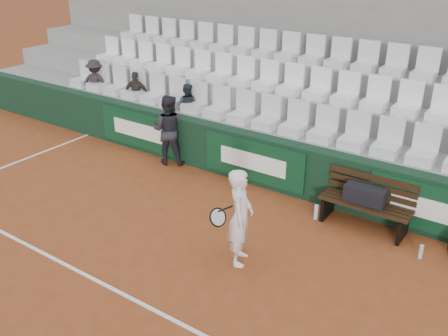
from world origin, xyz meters
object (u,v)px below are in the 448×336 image
at_px(ball_kid, 169,130).
at_px(tennis_player, 240,217).
at_px(sports_bag_left, 365,195).
at_px(spectator_c, 186,86).
at_px(bench_left, 364,215).
at_px(water_bottle_far, 421,252).
at_px(spectator_b, 135,75).
at_px(water_bottle_near, 316,212).
at_px(spectator_a, 94,65).

bearing_deg(ball_kid, tennis_player, 122.48).
bearing_deg(sports_bag_left, tennis_player, -119.92).
height_order(ball_kid, spectator_c, spectator_c).
xyz_separation_m(bench_left, tennis_player, (-1.19, -1.98, 0.53)).
relative_size(bench_left, water_bottle_far, 6.60).
bearing_deg(spectator_b, water_bottle_far, 147.19).
bearing_deg(ball_kid, sports_bag_left, 154.36).
bearing_deg(water_bottle_near, tennis_player, -103.12).
bearing_deg(water_bottle_near, sports_bag_left, 16.24).
height_order(water_bottle_near, spectator_c, spectator_c).
distance_m(bench_left, sports_bag_left, 0.37).
distance_m(sports_bag_left, spectator_b, 6.11).
distance_m(water_bottle_near, spectator_c, 4.12).
distance_m(water_bottle_near, ball_kid, 3.70).
distance_m(water_bottle_near, tennis_player, 1.94).
height_order(sports_bag_left, spectator_a, spectator_a).
xyz_separation_m(sports_bag_left, water_bottle_near, (-0.74, -0.21, -0.46)).
bearing_deg(bench_left, water_bottle_near, -165.82).
bearing_deg(water_bottle_far, sports_bag_left, 159.97).
bearing_deg(spectator_b, spectator_c, 157.79).
relative_size(sports_bag_left, tennis_player, 0.44).
height_order(tennis_player, spectator_c, spectator_c).
distance_m(spectator_a, spectator_c, 2.91).
bearing_deg(water_bottle_far, bench_left, 160.30).
bearing_deg(ball_kid, spectator_a, -37.52).
xyz_separation_m(bench_left, water_bottle_near, (-0.77, -0.19, -0.09)).
xyz_separation_m(water_bottle_near, spectator_b, (-5.23, 1.14, 1.40)).
bearing_deg(sports_bag_left, water_bottle_near, -163.76).
height_order(bench_left, tennis_player, tennis_player).
height_order(water_bottle_near, spectator_b, spectator_b).
distance_m(tennis_player, spectator_a, 6.90).
relative_size(bench_left, spectator_a, 1.28).
bearing_deg(ball_kid, spectator_b, -48.49).
distance_m(water_bottle_near, water_bottle_far, 1.82).
xyz_separation_m(tennis_player, spectator_a, (-6.20, 2.93, 0.83)).
height_order(ball_kid, spectator_a, spectator_a).
bearing_deg(spectator_a, water_bottle_near, 147.78).
relative_size(sports_bag_left, ball_kid, 0.44).
bearing_deg(sports_bag_left, spectator_b, 171.20).
bearing_deg(tennis_player, water_bottle_near, 76.88).
relative_size(spectator_a, spectator_b, 1.10).
distance_m(water_bottle_far, ball_kid, 5.50).
relative_size(tennis_player, ball_kid, 1.00).
height_order(bench_left, ball_kid, ball_kid).
relative_size(bench_left, water_bottle_near, 5.68).
height_order(sports_bag_left, spectator_b, spectator_b).
distance_m(tennis_player, spectator_b, 5.69).
distance_m(water_bottle_far, tennis_player, 2.82).
xyz_separation_m(sports_bag_left, tennis_player, (-1.15, -2.00, 0.16)).
bearing_deg(spectator_c, sports_bag_left, 148.64).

